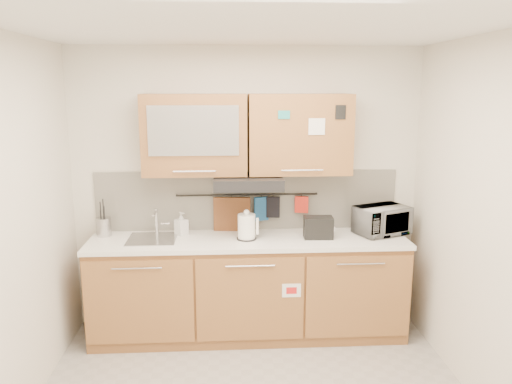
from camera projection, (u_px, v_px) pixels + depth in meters
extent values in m
plane|color=white|center=(256.00, 24.00, 2.92)|extent=(3.20, 3.20, 0.00)
plane|color=silver|center=(247.00, 189.00, 4.66)|extent=(3.20, 0.00, 3.20)
plane|color=silver|center=(0.00, 241.00, 3.10)|extent=(0.00, 3.00, 3.00)
plane|color=silver|center=(499.00, 232.00, 3.28)|extent=(0.00, 3.00, 3.00)
cube|color=olive|center=(249.00, 288.00, 4.54)|extent=(2.80, 0.60, 0.88)
cube|color=black|center=(249.00, 328.00, 4.62)|extent=(2.80, 0.54, 0.10)
cube|color=#A66E3B|center=(139.00, 302.00, 4.18)|extent=(0.91, 0.02, 0.74)
cylinder|color=silver|center=(137.00, 268.00, 4.09)|extent=(0.41, 0.01, 0.01)
cube|color=#A66E3B|center=(250.00, 300.00, 4.23)|extent=(0.91, 0.02, 0.74)
cylinder|color=silver|center=(250.00, 266.00, 4.14)|extent=(0.41, 0.01, 0.01)
cube|color=#A66E3B|center=(359.00, 297.00, 4.28)|extent=(0.91, 0.02, 0.74)
cylinder|color=silver|center=(361.00, 264.00, 4.20)|extent=(0.41, 0.01, 0.01)
cube|color=white|center=(248.00, 240.00, 4.44)|extent=(2.82, 0.62, 0.04)
cube|color=silver|center=(247.00, 200.00, 4.67)|extent=(2.80, 0.02, 0.56)
cube|color=olive|center=(195.00, 135.00, 4.35)|extent=(0.90, 0.35, 0.70)
cube|color=silver|center=(193.00, 131.00, 4.16)|extent=(0.76, 0.02, 0.42)
cube|color=#A66E3B|center=(299.00, 134.00, 4.40)|extent=(0.90, 0.35, 0.70)
cube|color=white|center=(317.00, 127.00, 4.22)|extent=(0.14, 0.00, 0.14)
cube|color=black|center=(248.00, 182.00, 4.39)|extent=(0.60, 0.46, 0.10)
cube|color=silver|center=(152.00, 240.00, 4.40)|extent=(0.42, 0.40, 0.03)
cylinder|color=silver|center=(156.00, 222.00, 4.53)|extent=(0.03, 0.03, 0.24)
cylinder|color=silver|center=(155.00, 213.00, 4.43)|extent=(0.02, 0.18, 0.02)
cylinder|color=black|center=(247.00, 195.00, 4.62)|extent=(1.30, 0.02, 0.02)
cylinder|color=#ACACB1|center=(104.00, 227.00, 4.49)|extent=(0.16, 0.16, 0.17)
cylinder|color=black|center=(101.00, 219.00, 4.49)|extent=(0.01, 0.01, 0.31)
cylinder|color=black|center=(105.00, 221.00, 4.47)|extent=(0.01, 0.01, 0.28)
cylinder|color=black|center=(104.00, 217.00, 4.50)|extent=(0.01, 0.01, 0.33)
cylinder|color=black|center=(101.00, 223.00, 4.46)|extent=(0.01, 0.01, 0.25)
cylinder|color=white|center=(247.00, 227.00, 4.39)|extent=(0.18, 0.18, 0.23)
sphere|color=white|center=(246.00, 212.00, 4.36)|extent=(0.05, 0.05, 0.05)
cube|color=white|center=(257.00, 226.00, 4.37)|extent=(0.03, 0.03, 0.14)
cylinder|color=black|center=(247.00, 238.00, 4.41)|extent=(0.17, 0.17, 0.01)
cube|color=black|center=(318.00, 227.00, 4.43)|extent=(0.26, 0.16, 0.19)
cube|color=black|center=(313.00, 218.00, 4.41)|extent=(0.08, 0.11, 0.01)
cube|color=black|center=(324.00, 218.00, 4.41)|extent=(0.08, 0.11, 0.01)
imported|color=#999999|center=(382.00, 220.00, 4.55)|extent=(0.55, 0.47, 0.26)
imported|color=#999999|center=(181.00, 223.00, 4.52)|extent=(0.14, 0.14, 0.21)
cube|color=brown|center=(232.00, 220.00, 4.64)|extent=(0.34, 0.05, 0.42)
cube|color=#1D5087|center=(261.00, 209.00, 4.64)|extent=(0.14, 0.07, 0.22)
cube|color=black|center=(273.00, 207.00, 4.64)|extent=(0.13, 0.06, 0.19)
cube|color=red|center=(302.00, 205.00, 4.65)|extent=(0.13, 0.04, 0.15)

